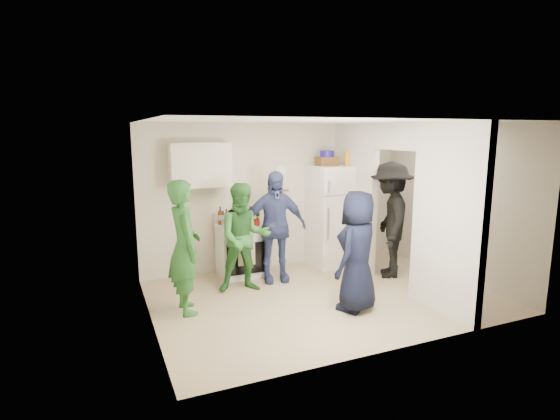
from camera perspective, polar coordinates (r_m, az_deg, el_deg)
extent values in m
plane|color=#C0B087|center=(6.52, 5.60, -11.15)|extent=(4.80, 4.80, 0.00)
plane|color=silver|center=(7.69, -0.31, 1.85)|extent=(4.80, 0.00, 4.80)
plane|color=silver|center=(4.79, 15.65, -3.70)|extent=(4.80, 0.00, 4.80)
plane|color=silver|center=(5.46, -16.89, -2.08)|extent=(0.00, 3.40, 3.40)
plane|color=silver|center=(7.61, 21.84, 1.03)|extent=(0.00, 3.40, 3.40)
plane|color=white|center=(6.07, 6.02, 11.40)|extent=(4.80, 4.80, 0.00)
cube|color=silver|center=(7.71, 9.69, 1.74)|extent=(0.12, 1.20, 2.50)
cube|color=silver|center=(6.01, 21.05, -1.21)|extent=(0.12, 1.20, 2.50)
cube|color=silver|center=(6.73, 15.07, 9.29)|extent=(0.12, 1.00, 0.40)
cube|color=white|center=(7.28, -5.25, -5.26)|extent=(0.72, 0.60, 0.86)
cube|color=silver|center=(7.02, -10.39, 5.82)|extent=(0.95, 0.34, 0.70)
cube|color=white|center=(7.82, 6.81, -0.73)|extent=(0.73, 0.71, 1.78)
cube|color=brown|center=(7.69, 6.12, 6.36)|extent=(0.35, 0.25, 0.15)
cylinder|color=#20169B|center=(7.68, 6.14, 7.33)|extent=(0.24, 0.24, 0.11)
cylinder|color=yellow|center=(7.72, 8.77, 6.69)|extent=(0.09, 0.09, 0.25)
cylinder|color=white|center=(7.63, 0.09, 5.20)|extent=(0.22, 0.02, 0.22)
cube|color=olive|center=(7.63, -0.17, 2.55)|extent=(0.35, 0.08, 0.03)
cube|color=black|center=(7.69, 20.88, 4.19)|extent=(0.03, 0.70, 0.80)
cube|color=white|center=(7.68, 20.80, 4.19)|extent=(0.04, 0.76, 0.86)
cube|color=white|center=(7.64, 20.83, 6.79)|extent=(0.04, 0.82, 0.18)
cylinder|color=#FCF815|center=(6.91, -5.71, -1.36)|extent=(0.09, 0.09, 0.25)
cylinder|color=#AA130B|center=(7.04, -3.11, -1.63)|extent=(0.09, 0.09, 0.12)
imported|color=#33762F|center=(5.84, -12.37, -4.74)|extent=(0.45, 0.66, 1.77)
imported|color=#387F38|center=(6.50, -4.68, -3.64)|extent=(0.89, 0.75, 1.63)
imported|color=#37417A|center=(6.90, -0.76, -2.21)|extent=(1.09, 0.59, 1.77)
imported|color=black|center=(5.89, 10.09, -5.31)|extent=(0.94, 0.85, 1.62)
imported|color=black|center=(7.35, 14.14, -1.22)|extent=(1.23, 1.41, 1.90)
cylinder|color=brown|center=(7.19, -7.81, -0.72)|extent=(0.08, 0.08, 0.30)
cylinder|color=#28551C|center=(7.02, -6.53, -1.19)|extent=(0.07, 0.07, 0.25)
cylinder|color=silver|center=(7.25, -6.35, -0.80)|extent=(0.07, 0.07, 0.25)
cylinder|color=#662F11|center=(7.09, -4.90, -0.78)|extent=(0.06, 0.06, 0.31)
cylinder|color=#A9AFBB|center=(7.34, -4.95, -0.55)|extent=(0.06, 0.06, 0.28)
cylinder|color=#183C16|center=(7.21, -4.05, -0.82)|extent=(0.08, 0.08, 0.26)
cylinder|color=olive|center=(7.37, -3.72, -0.54)|extent=(0.07, 0.07, 0.26)
cylinder|color=silver|center=(6.93, -7.41, -1.24)|extent=(0.06, 0.06, 0.28)
cylinder|color=#643111|center=(7.26, -5.19, -0.52)|extent=(0.07, 0.07, 0.31)
cylinder|color=#1A4E2B|center=(7.15, -2.91, -0.86)|extent=(0.06, 0.06, 0.26)
cylinder|color=brown|center=(7.14, -7.00, -0.92)|extent=(0.07, 0.07, 0.27)
cylinder|color=gray|center=(7.07, -3.85, -0.79)|extent=(0.08, 0.08, 0.32)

